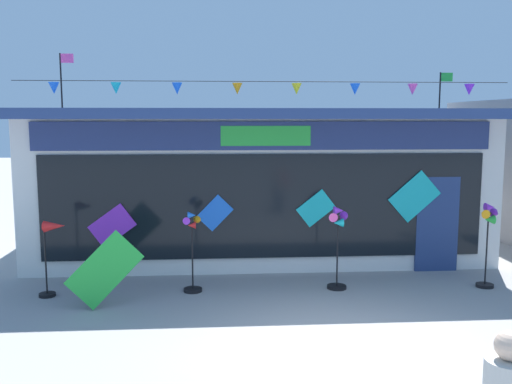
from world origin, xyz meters
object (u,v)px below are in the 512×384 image
Objects in this scene: kite_shop_building at (255,177)px; wind_spinner_far_left at (52,243)px; wind_spinner_left at (192,248)px; wind_spinner_center_left at (338,237)px; wind_spinner_center_right at (488,232)px; display_kite_on_ground at (105,270)px.

kite_shop_building is 7.46× the size of wind_spinner_far_left.
wind_spinner_center_left is at bearing -0.27° from wind_spinner_left.
wind_spinner_center_right is (8.06, -0.04, 0.10)m from wind_spinner_far_left.
wind_spinner_center_right reaches higher than wind_spinner_far_left.
kite_shop_building is 4.39m from wind_spinner_left.
display_kite_on_ground is at bearing -170.02° from wind_spinner_center_left.
wind_spinner_far_left is 1.15× the size of display_kite_on_ground.
kite_shop_building reaches higher than display_kite_on_ground.
wind_spinner_far_left is (-3.95, -4.13, -0.74)m from kite_shop_building.
wind_spinner_center_left is (2.72, -0.01, 0.17)m from wind_spinner_left.
display_kite_on_ground is at bearing -174.91° from wind_spinner_center_right.
wind_spinner_center_right is (4.11, -4.17, -0.63)m from kite_shop_building.
kite_shop_building is 4.31m from wind_spinner_center_left.
wind_spinner_center_left is at bearing 0.75° from wind_spinner_far_left.
kite_shop_building is at bearing 70.23° from wind_spinner_left.
wind_spinner_center_right reaches higher than wind_spinner_center_left.
wind_spinner_center_right is 7.06m from display_kite_on_ground.
wind_spinner_center_left is (5.21, 0.07, 0.01)m from wind_spinner_far_left.
kite_shop_building reaches higher than wind_spinner_far_left.
wind_spinner_far_left is 5.22m from wind_spinner_center_left.
wind_spinner_left is at bearing 178.75° from wind_spinner_center_right.
wind_spinner_center_left is at bearing 9.98° from display_kite_on_ground.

